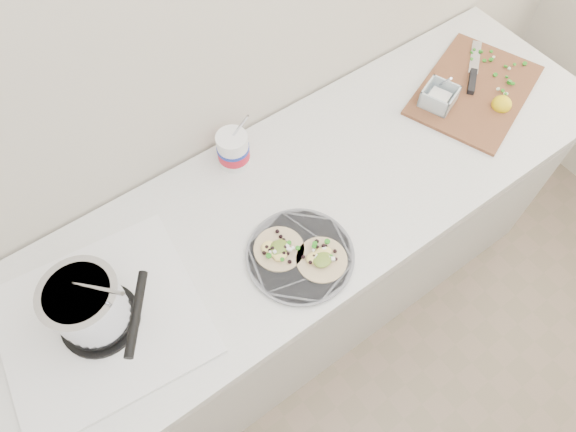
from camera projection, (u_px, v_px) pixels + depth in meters
counter at (269, 278)px, 1.90m from camera, size 2.44×0.66×0.90m
stove at (93, 311)px, 1.28m from camera, size 0.55×0.52×0.24m
taco_plate at (300, 254)px, 1.43m from camera, size 0.31×0.31×0.04m
tub at (234, 147)px, 1.56m from camera, size 0.10×0.10×0.22m
cutboard at (472, 88)px, 1.76m from camera, size 0.56×0.48×0.07m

